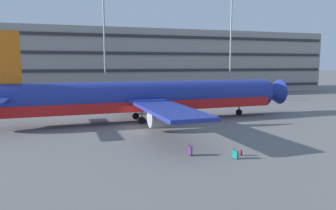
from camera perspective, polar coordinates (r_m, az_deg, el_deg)
The scene contains 8 objects.
ground_plane at distance 37.95m, azimuth -5.73°, elevation -4.04°, with size 600.00×600.00×0.00m, color slate.
terminal_structure at distance 85.09m, azimuth -12.12°, elevation 7.64°, with size 121.79×21.32×16.16m.
airliner at distance 41.48m, azimuth -4.03°, elevation 1.31°, with size 43.01×34.75×11.28m.
light_mast_left at distance 68.83m, azimuth -11.52°, elevation 11.89°, with size 1.80×0.50×22.70m.
light_mast_center_left at distance 77.52m, azimuth 11.36°, elevation 11.63°, with size 1.80×0.50×23.35m.
suitcase_silver at distance 25.92m, azimuth 12.17°, elevation -8.77°, with size 0.42×0.52×0.90m.
suitcase_purple at distance 26.27m, azimuth 4.08°, elevation -8.28°, with size 0.47×0.49×0.92m.
backpack_scuffed at distance 26.90m, azimuth 13.07°, elevation -8.47°, with size 0.30×0.40×0.55m.
Camera 1 is at (-7.06, -36.52, 7.52)m, focal length 33.49 mm.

